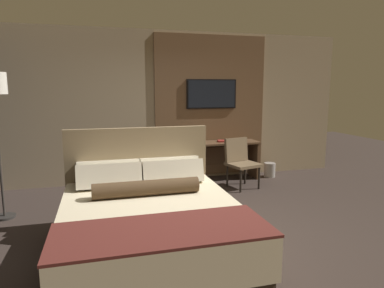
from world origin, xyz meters
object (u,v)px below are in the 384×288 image
bed (150,223)px  vase_tall (195,136)px  desk_chair (240,159)px  book (224,141)px  waste_bin (270,170)px  desk (214,154)px  tv (212,94)px

bed → vase_tall: bearing=64.8°
bed → desk_chair: bed is taller
vase_tall → book: bearing=2.8°
desk_chair → book: bearing=85.8°
waste_bin → desk: bearing=174.1°
bed → tv: bearing=60.6°
vase_tall → waste_bin: bearing=-1.7°
desk_chair → vase_tall: bearing=126.7°
tv → desk_chair: bearing=-70.9°
desk → waste_bin: 1.19m
tv → bed: bearing=-119.4°
desk → vase_tall: 0.55m
desk_chair → vase_tall: (-0.67, 0.53, 0.36)m
tv → book: 0.94m
bed → desk: 3.19m
waste_bin → bed: bearing=-136.8°
desk_chair → waste_bin: 1.05m
bed → book: bed is taller
bed → waste_bin: (2.78, 2.61, -0.22)m
bed → book: bearing=55.9°
desk → vase_tall: bearing=-170.0°
waste_bin → desk_chair: bearing=-150.3°
bed → book: 3.27m
book → waste_bin: book is taller
bed → desk_chair: (1.92, 2.13, 0.15)m
vase_tall → book: vase_tall is taller
desk_chair → book: desk_chair is taller
bed → desk_chair: size_ratio=2.47×
tv → desk_chair: (0.28, -0.80, -1.13)m
desk → vase_tall: vase_tall is taller
book → vase_tall: bearing=-177.2°
desk → book: book is taller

